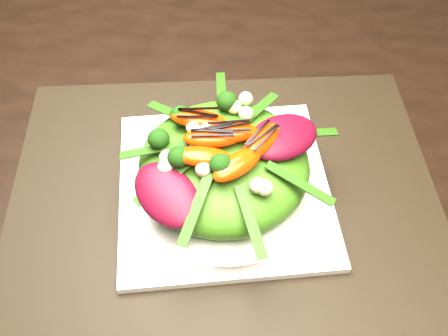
# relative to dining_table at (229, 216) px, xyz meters

# --- Properties ---
(dining_table) EXTENTS (1.60, 0.90, 0.75)m
(dining_table) POSITION_rel_dining_table_xyz_m (0.00, 0.00, 0.00)
(dining_table) COLOR black
(dining_table) RESTS_ON floor
(placemat) EXTENTS (0.56, 0.45, 0.00)m
(placemat) POSITION_rel_dining_table_xyz_m (-0.01, 0.02, 0.02)
(placemat) COLOR black
(placemat) RESTS_ON dining_table
(plate_base) EXTENTS (0.29, 0.29, 0.01)m
(plate_base) POSITION_rel_dining_table_xyz_m (-0.01, 0.02, 0.03)
(plate_base) COLOR white
(plate_base) RESTS_ON placemat
(salad_bowl) EXTENTS (0.30, 0.30, 0.02)m
(salad_bowl) POSITION_rel_dining_table_xyz_m (-0.01, 0.02, 0.04)
(salad_bowl) COLOR white
(salad_bowl) RESTS_ON plate_base
(lettuce_mound) EXTENTS (0.22, 0.22, 0.07)m
(lettuce_mound) POSITION_rel_dining_table_xyz_m (-0.01, 0.02, 0.07)
(lettuce_mound) COLOR #3E7115
(lettuce_mound) RESTS_ON salad_bowl
(radicchio_leaf) EXTENTS (0.10, 0.10, 0.02)m
(radicchio_leaf) POSITION_rel_dining_table_xyz_m (0.06, 0.04, 0.11)
(radicchio_leaf) COLOR #460715
(radicchio_leaf) RESTS_ON lettuce_mound
(orange_segment) EXTENTS (0.07, 0.05, 0.02)m
(orange_segment) POSITION_rel_dining_table_xyz_m (-0.02, 0.04, 0.11)
(orange_segment) COLOR #F72D04
(orange_segment) RESTS_ON lettuce_mound
(broccoli_floret) EXTENTS (0.04, 0.04, 0.03)m
(broccoli_floret) POSITION_rel_dining_table_xyz_m (-0.06, 0.06, 0.11)
(broccoli_floret) COLOR black
(broccoli_floret) RESTS_ON lettuce_mound
(macadamia_nut) EXTENTS (0.02, 0.02, 0.02)m
(macadamia_nut) POSITION_rel_dining_table_xyz_m (0.02, -0.01, 0.11)
(macadamia_nut) COLOR #FBEAB1
(macadamia_nut) RESTS_ON lettuce_mound
(balsamic_drizzle) EXTENTS (0.04, 0.03, 0.00)m
(balsamic_drizzle) POSITION_rel_dining_table_xyz_m (-0.02, 0.04, 0.12)
(balsamic_drizzle) COLOR black
(balsamic_drizzle) RESTS_ON orange_segment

